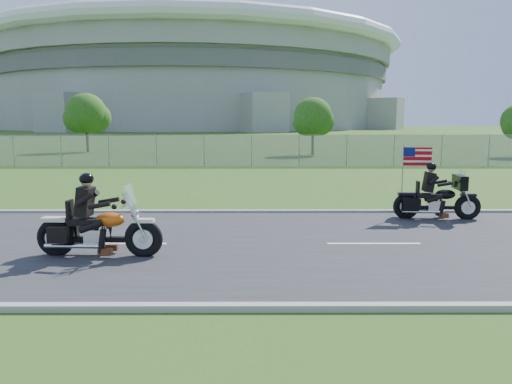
{
  "coord_description": "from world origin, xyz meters",
  "views": [
    {
      "loc": [
        1.18,
        -11.45,
        2.95
      ],
      "look_at": [
        1.21,
        0.0,
        1.28
      ],
      "focal_mm": 35.0,
      "sensor_mm": 36.0,
      "label": 1
    }
  ],
  "objects": [
    {
      "name": "ground",
      "position": [
        0.0,
        0.0,
        0.0
      ],
      "size": [
        420.0,
        420.0,
        0.0
      ],
      "primitive_type": "plane",
      "color": "#294916",
      "rests_on": "ground"
    },
    {
      "name": "road",
      "position": [
        0.0,
        0.0,
        0.02
      ],
      "size": [
        120.0,
        8.0,
        0.04
      ],
      "primitive_type": "cube",
      "color": "#28282B",
      "rests_on": "ground"
    },
    {
      "name": "curb_north",
      "position": [
        0.0,
        4.05,
        0.05
      ],
      "size": [
        120.0,
        0.18,
        0.12
      ],
      "primitive_type": "cube",
      "color": "#9E9B93",
      "rests_on": "ground"
    },
    {
      "name": "curb_south",
      "position": [
        0.0,
        -4.05,
        0.05
      ],
      "size": [
        120.0,
        0.18,
        0.12
      ],
      "primitive_type": "cube",
      "color": "#9E9B93",
      "rests_on": "ground"
    },
    {
      "name": "fence",
      "position": [
        -5.0,
        20.0,
        1.0
      ],
      "size": [
        60.0,
        0.03,
        2.0
      ],
      "primitive_type": "cube",
      "color": "gray",
      "rests_on": "ground"
    },
    {
      "name": "stadium",
      "position": [
        -20.0,
        170.0,
        15.58
      ],
      "size": [
        140.4,
        140.4,
        29.2
      ],
      "color": "#A3A099",
      "rests_on": "ground"
    },
    {
      "name": "tree_fence_near",
      "position": [
        6.04,
        30.04,
        2.97
      ],
      "size": [
        3.52,
        3.28,
        4.75
      ],
      "color": "#382316",
      "rests_on": "ground"
    },
    {
      "name": "tree_fence_mid",
      "position": [
        -13.95,
        34.04,
        3.3
      ],
      "size": [
        3.96,
        3.69,
        5.3
      ],
      "color": "#382316",
      "rests_on": "ground"
    },
    {
      "name": "motorcycle_lead",
      "position": [
        -2.2,
        -1.0,
        0.58
      ],
      "size": [
        2.75,
        0.72,
        1.85
      ],
      "rotation": [
        0.0,
        0.0,
        -0.05
      ],
      "color": "black",
      "rests_on": "ground"
    },
    {
      "name": "motorcycle_follow",
      "position": [
        6.55,
        3.01,
        0.58
      ],
      "size": [
        2.54,
        0.85,
        2.12
      ],
      "rotation": [
        0.0,
        0.0,
        -0.09
      ],
      "color": "black",
      "rests_on": "ground"
    }
  ]
}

